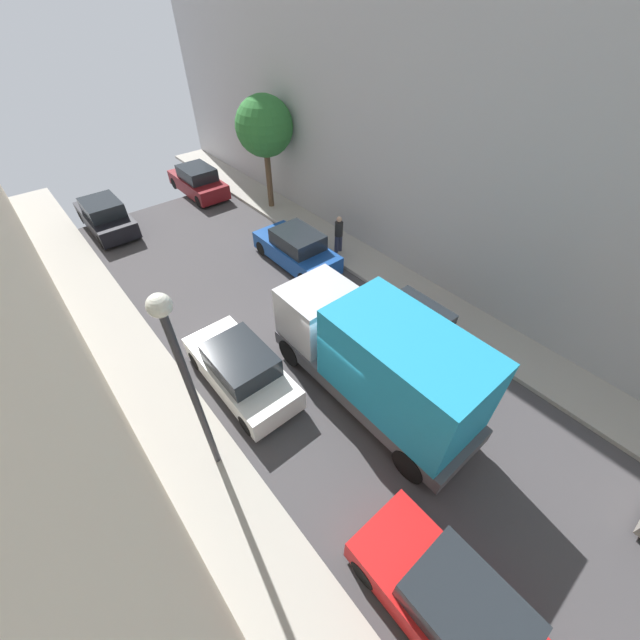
# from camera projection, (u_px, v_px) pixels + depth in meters

# --- Properties ---
(ground) EXTENTS (32.00, 32.00, 0.00)m
(ground) POSITION_uv_depth(u_px,v_px,m) (354.00, 383.00, 12.06)
(ground) COLOR #423F42
(sidewalk_left) EXTENTS (2.00, 44.00, 0.15)m
(sidewalk_left) POSITION_uv_depth(u_px,v_px,m) (213.00, 482.00, 9.65)
(sidewalk_left) COLOR #A8A399
(sidewalk_left) RESTS_ON ground
(sidewalk_right) EXTENTS (2.00, 44.00, 0.15)m
(sidewalk_right) POSITION_uv_depth(u_px,v_px,m) (450.00, 313.00, 14.36)
(sidewalk_right) COLOR #A8A399
(sidewalk_right) RESTS_ON ground
(building_right) EXTENTS (6.00, 44.00, 15.42)m
(building_right) POSITION_uv_depth(u_px,v_px,m) (593.00, 60.00, 11.05)
(building_right) COLOR #B2B2B7
(building_right) RESTS_ON ground
(parked_car_left_2) EXTENTS (1.78, 4.20, 1.57)m
(parked_car_left_2) POSITION_uv_depth(u_px,v_px,m) (455.00, 610.00, 7.21)
(parked_car_left_2) COLOR red
(parked_car_left_2) RESTS_ON ground
(parked_car_left_3) EXTENTS (1.78, 4.20, 1.57)m
(parked_car_left_3) POSITION_uv_depth(u_px,v_px,m) (241.00, 369.00, 11.54)
(parked_car_left_3) COLOR white
(parked_car_left_3) RESTS_ON ground
(parked_car_left_4) EXTENTS (1.78, 4.20, 1.57)m
(parked_car_left_4) POSITION_uv_depth(u_px,v_px,m) (106.00, 217.00, 18.60)
(parked_car_left_4) COLOR black
(parked_car_left_4) RESTS_ON ground
(parked_car_right_2) EXTENTS (1.78, 4.20, 1.57)m
(parked_car_right_2) POSITION_uv_depth(u_px,v_px,m) (410.00, 326.00, 12.91)
(parked_car_right_2) COLOR silver
(parked_car_right_2) RESTS_ON ground
(parked_car_right_3) EXTENTS (1.78, 4.20, 1.57)m
(parked_car_right_3) POSITION_uv_depth(u_px,v_px,m) (297.00, 249.00, 16.46)
(parked_car_right_3) COLOR #194799
(parked_car_right_3) RESTS_ON ground
(parked_car_right_4) EXTENTS (1.78, 4.20, 1.57)m
(parked_car_right_4) POSITION_uv_depth(u_px,v_px,m) (198.00, 182.00, 21.64)
(parked_car_right_4) COLOR maroon
(parked_car_right_4) RESTS_ON ground
(delivery_truck) EXTENTS (2.26, 6.60, 3.38)m
(delivery_truck) POSITION_uv_depth(u_px,v_px,m) (379.00, 360.00, 10.39)
(delivery_truck) COLOR #4C4C51
(delivery_truck) RESTS_ON ground
(pedestrian) EXTENTS (0.40, 0.36, 1.72)m
(pedestrian) POSITION_uv_depth(u_px,v_px,m) (339.00, 233.00, 16.74)
(pedestrian) COLOR #2D334C
(pedestrian) RESTS_ON sidewalk_right
(street_tree_1) EXTENTS (2.76, 2.76, 5.38)m
(street_tree_1) POSITION_uv_depth(u_px,v_px,m) (264.00, 127.00, 18.00)
(street_tree_1) COLOR brown
(street_tree_1) RESTS_ON sidewalk_right
(lamp_post) EXTENTS (0.44, 0.44, 5.59)m
(lamp_post) POSITION_uv_depth(u_px,v_px,m) (184.00, 370.00, 7.52)
(lamp_post) COLOR #333338
(lamp_post) RESTS_ON sidewalk_left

